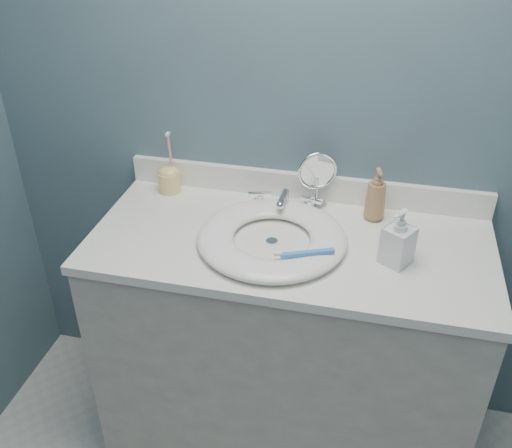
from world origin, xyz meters
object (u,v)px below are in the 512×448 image
(toothbrush_holder, at_px, (169,178))
(soap_bottle_amber, at_px, (376,195))
(makeup_mirror, at_px, (317,177))
(soap_bottle_clear, at_px, (399,237))

(toothbrush_holder, bearing_deg, soap_bottle_amber, -1.82)
(makeup_mirror, xyz_separation_m, toothbrush_holder, (-0.51, -0.02, -0.06))
(soap_bottle_amber, xyz_separation_m, toothbrush_holder, (-0.70, 0.02, -0.04))
(makeup_mirror, distance_m, soap_bottle_amber, 0.20)
(soap_bottle_amber, bearing_deg, soap_bottle_clear, -84.25)
(makeup_mirror, relative_size, toothbrush_holder, 0.88)
(makeup_mirror, height_order, toothbrush_holder, toothbrush_holder)
(soap_bottle_clear, relative_size, toothbrush_holder, 0.77)
(soap_bottle_amber, bearing_deg, makeup_mirror, 156.25)
(soap_bottle_amber, distance_m, soap_bottle_clear, 0.24)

